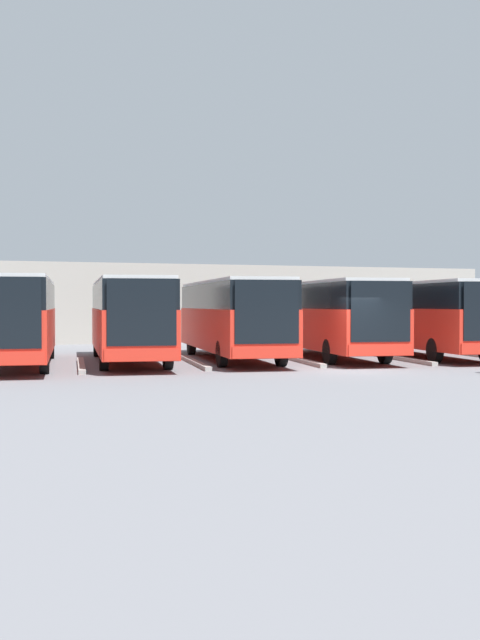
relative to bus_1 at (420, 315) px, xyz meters
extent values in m
plane|color=slate|center=(6.33, 5.66, -1.80)|extent=(600.00, 600.00, 0.00)
cylinder|color=black|center=(-5.82, -4.03, -1.31)|extent=(0.43, 0.99, 0.96)
cylinder|color=black|center=(-3.65, -4.33, -1.31)|extent=(0.43, 0.99, 0.96)
cube|color=#9E9E99|center=(-2.11, 1.33, -1.72)|extent=(1.12, 6.46, 0.15)
cube|color=red|center=(0.00, -0.02, -0.53)|extent=(4.11, 12.29, 1.63)
cube|color=black|center=(0.00, -0.02, 0.79)|extent=(4.05, 12.10, 1.00)
cube|color=silver|center=(0.00, -0.02, 1.35)|extent=(3.95, 11.79, 0.12)
cylinder|color=black|center=(1.59, 3.54, -1.31)|extent=(0.43, 0.99, 0.96)
cylinder|color=black|center=(-1.60, -3.57, -1.31)|extent=(0.43, 0.99, 0.96)
cylinder|color=black|center=(0.58, -3.87, -1.31)|extent=(0.43, 0.99, 0.96)
cube|color=#9E9E99|center=(2.11, 1.79, -1.72)|extent=(1.12, 6.46, 0.15)
cube|color=red|center=(4.22, -0.56, -0.53)|extent=(4.11, 12.29, 1.63)
cube|color=black|center=(4.22, -0.56, 0.79)|extent=(4.05, 12.10, 1.00)
cube|color=black|center=(5.04, 5.43, 0.22)|extent=(2.18, 0.34, 2.13)
cube|color=red|center=(5.04, 5.43, -1.13)|extent=(2.36, 0.38, 0.40)
cube|color=silver|center=(4.22, -0.56, 1.35)|extent=(3.95, 11.79, 0.12)
cylinder|color=black|center=(3.64, 3.29, -1.31)|extent=(0.43, 0.99, 0.96)
cylinder|color=black|center=(5.82, 2.99, -1.31)|extent=(0.43, 0.99, 0.96)
cylinder|color=black|center=(2.62, -4.12, -1.31)|extent=(0.43, 0.99, 0.96)
cylinder|color=black|center=(4.80, -4.41, -1.31)|extent=(0.43, 0.99, 0.96)
cube|color=#9E9E99|center=(6.33, 1.25, -1.72)|extent=(1.12, 6.46, 0.15)
cube|color=red|center=(8.44, -0.68, -0.53)|extent=(4.11, 12.29, 1.63)
cube|color=black|center=(8.44, -0.68, 0.79)|extent=(4.05, 12.10, 1.00)
cube|color=black|center=(9.26, 5.31, 0.22)|extent=(2.18, 0.34, 2.13)
cube|color=red|center=(9.26, 5.31, -1.13)|extent=(2.36, 0.38, 0.40)
cube|color=silver|center=(8.44, -0.68, 1.35)|extent=(3.95, 11.79, 0.12)
cylinder|color=black|center=(7.86, 3.17, -1.31)|extent=(0.43, 0.99, 0.96)
cylinder|color=black|center=(10.04, 2.87, -1.31)|extent=(0.43, 0.99, 0.96)
cylinder|color=black|center=(6.85, -4.24, -1.31)|extent=(0.43, 0.99, 0.96)
cylinder|color=black|center=(9.02, -4.53, -1.31)|extent=(0.43, 0.99, 0.96)
cube|color=#9E9E99|center=(10.55, 1.13, -1.72)|extent=(1.12, 6.46, 0.15)
cube|color=red|center=(12.66, -0.75, -0.53)|extent=(4.11, 12.29, 1.63)
cube|color=black|center=(12.66, -0.75, 0.79)|extent=(4.05, 12.10, 1.00)
cube|color=black|center=(13.49, 5.24, 0.22)|extent=(2.18, 0.34, 2.13)
cube|color=red|center=(13.49, 5.24, -1.13)|extent=(2.36, 0.38, 0.40)
cube|color=silver|center=(12.66, -0.75, 1.35)|extent=(3.95, 11.79, 0.12)
cylinder|color=black|center=(12.08, 3.10, -1.31)|extent=(0.43, 0.99, 0.96)
cylinder|color=black|center=(14.26, 2.80, -1.31)|extent=(0.43, 0.99, 0.96)
cylinder|color=black|center=(11.07, -4.30, -1.31)|extent=(0.43, 0.99, 0.96)
cylinder|color=black|center=(13.24, -4.60, -1.31)|extent=(0.43, 0.99, 0.96)
cube|color=#9E9E99|center=(14.78, 1.06, -1.72)|extent=(1.12, 6.46, 0.15)
cube|color=red|center=(16.89, -0.44, -0.53)|extent=(4.11, 12.29, 1.63)
cube|color=black|center=(16.89, -0.44, 0.79)|extent=(4.05, 12.10, 1.00)
cube|color=black|center=(17.71, 5.55, 0.22)|extent=(2.18, 0.34, 2.13)
cube|color=red|center=(17.71, 5.55, -1.13)|extent=(2.36, 0.38, 0.40)
cube|color=silver|center=(16.89, -0.44, 1.35)|extent=(3.95, 11.79, 0.12)
cylinder|color=black|center=(16.31, 3.41, -1.31)|extent=(0.43, 0.99, 0.96)
cylinder|color=black|center=(15.29, -3.99, -1.31)|extent=(0.43, 0.99, 0.96)
cube|color=#A8A399|center=(6.33, -21.92, 0.52)|extent=(40.62, 13.13, 4.64)
cube|color=silver|center=(6.33, -29.98, 2.59)|extent=(40.62, 3.00, 0.24)
cylinder|color=slate|center=(-7.88, -31.08, 0.40)|extent=(0.20, 0.20, 4.39)
camera|label=1|loc=(19.08, 30.06, 0.48)|focal=45.00mm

